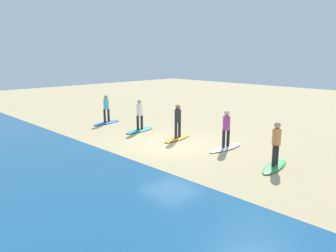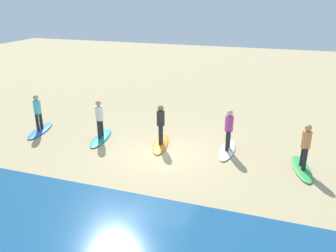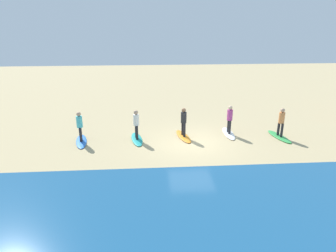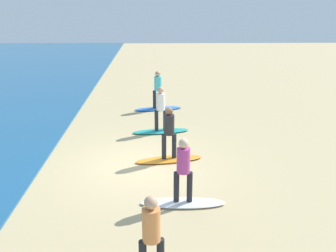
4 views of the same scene
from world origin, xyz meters
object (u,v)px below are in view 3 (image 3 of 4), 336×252
surfer_white (230,117)px  surfer_blue (80,124)px  surfboard_green (279,137)px  surfer_teal (136,122)px  surfboard_blue (81,141)px  surfboard_white (229,133)px  surfboard_teal (137,139)px  surfboard_orange (183,136)px  surfer_green (281,120)px  surfer_orange (184,120)px

surfer_white → surfer_blue: bearing=4.2°
surfboard_green → surfer_teal: 8.19m
surfboard_blue → surfer_blue: (0.00, 0.00, 0.99)m
surfboard_white → surfer_white: size_ratio=1.28×
surfboard_teal → surfer_blue: 3.20m
surfboard_green → surfboard_orange: bearing=-105.5°
surfer_white → surfer_blue: size_ratio=1.00×
surfer_green → surfboard_teal: size_ratio=0.78×
surfboard_orange → surfer_teal: surfer_teal is taller
surfer_teal → surfer_blue: size_ratio=1.00×
surfer_teal → surfer_blue: (3.04, 0.10, 0.00)m
surfer_white → surfer_orange: bearing=5.7°
surfer_green → surfer_teal: same height
surfer_green → surfer_blue: same height
surfer_teal → surfer_blue: same height
surfboard_green → surfer_green: surfer_green is taller
surfboard_green → surfer_blue: size_ratio=1.28×
surfer_green → surfer_orange: same height
surfboard_green → surfboard_white: 2.85m
surfboard_green → surfboard_white: same height
surfboard_green → surfer_green: 0.99m
surfer_teal → surfer_orange: bearing=-174.8°
surfer_orange → surfboard_teal: 2.84m
surfboard_green → surfer_teal: bearing=-102.3°
surfer_green → surfer_orange: 5.49m
surfboard_teal → surfer_teal: bearing=-8.8°
surfboard_orange → surfer_blue: size_ratio=1.28×
surfer_green → surfboard_orange: bearing=-4.6°
surfboard_green → surfer_green: (0.00, 0.00, 0.99)m
surfer_green → surfboard_orange: (5.47, -0.44, -0.99)m
surfboard_white → surfer_teal: 5.48m
surfer_green → surfboard_teal: bearing=-1.4°
surfboard_white → surfer_blue: 8.48m
surfboard_white → surfboard_orange: 2.72m
surfer_green → surfer_white: size_ratio=1.00×
surfer_green → surfboard_blue: size_ratio=0.78×
surfboard_white → surfboard_blue: size_ratio=1.00×
surfboard_white → surfboard_teal: bearing=-83.5°
surfer_orange → surfer_teal: same height
surfboard_white → surfer_orange: size_ratio=1.28×
surfboard_blue → surfboard_green: bearing=78.6°
surfer_teal → surfboard_orange: bearing=-174.8°
surfboard_teal → surfer_teal: size_ratio=1.28×
surfboard_orange → surfer_teal: 2.84m
surfboard_orange → surfboard_white: bearing=84.4°
surfboard_blue → surfer_orange: bearing=82.6°
surfer_green → surfboard_orange: surfer_green is taller
surfer_teal → surfer_green: bearing=178.6°
surfer_orange → surfer_teal: 2.66m
surfboard_blue → surfboard_white: bearing=83.3°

